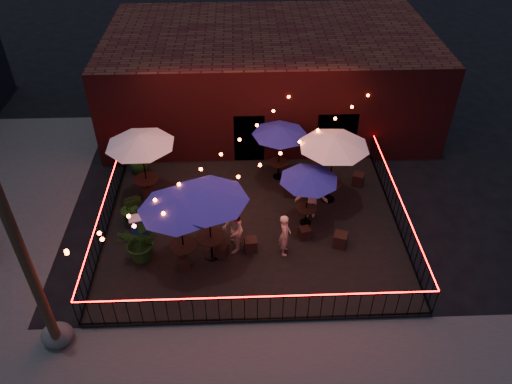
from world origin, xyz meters
TOP-DOWN VIEW (x-y plane):
  - ground at (0.00, 0.00)m, footprint 110.00×110.00m
  - patio at (0.00, 2.00)m, footprint 10.00×8.00m
  - sidewalk at (0.00, -3.25)m, footprint 18.00×2.50m
  - brick_building at (1.00, 9.99)m, footprint 14.00×8.00m
  - utility_pole at (-5.40, -2.60)m, footprint 0.26×0.26m
  - fence_front at (0.00, -2.00)m, footprint 10.00×0.04m
  - fence_left at (-5.00, 2.00)m, footprint 0.04×8.00m
  - fence_right at (5.00, 2.00)m, footprint 0.04×8.00m
  - festoon_lights at (-1.01, 1.70)m, footprint 10.02×8.72m
  - cafe_table_0 at (-2.20, 0.32)m, footprint 2.48×2.48m
  - cafe_table_1 at (-3.80, 3.76)m, footprint 3.19×3.19m
  - cafe_table_2 at (-1.36, 0.61)m, footprint 2.54×2.54m
  - cafe_table_3 at (1.10, 4.80)m, footprint 2.21×2.21m
  - cafe_table_4 at (1.85, 2.09)m, footprint 2.31×2.31m
  - cafe_table_5 at (2.83, 3.35)m, footprint 3.28×3.28m
  - bistro_chair_0 at (-3.72, 0.77)m, footprint 0.51×0.51m
  - bistro_chair_1 at (-2.21, 0.09)m, footprint 0.40×0.40m
  - bistro_chair_2 at (-3.85, 3.73)m, footprint 0.50×0.50m
  - bistro_chair_3 at (-2.67, 3.76)m, footprint 0.41×0.41m
  - bistro_chair_4 at (-1.05, 0.60)m, footprint 0.48×0.48m
  - bistro_chair_5 at (-0.10, 0.83)m, footprint 0.43×0.43m
  - bistro_chair_6 at (-0.90, 3.65)m, footprint 0.44×0.44m
  - bistro_chair_7 at (1.46, 3.67)m, footprint 0.53×0.53m
  - bistro_chair_8 at (1.72, 1.34)m, footprint 0.43×0.43m
  - bistro_chair_9 at (2.85, 0.92)m, footprint 0.55×0.55m
  - bistro_chair_10 at (2.52, 4.40)m, footprint 0.46×0.46m
  - bistro_chair_11 at (4.11, 4.21)m, footprint 0.53×0.53m
  - patron_a at (0.98, 0.69)m, footprint 0.40×0.58m
  - patron_b at (-0.68, 0.89)m, footprint 0.67×0.86m
  - patron_c at (2.07, 2.49)m, footprint 1.20×0.76m
  - potted_shrub_a at (-3.54, 0.58)m, footprint 1.65×1.56m
  - potted_shrub_b at (-4.11, 2.26)m, footprint 0.86×0.73m
  - potted_shrub_c at (-4.35, 5.40)m, footprint 0.89×0.89m
  - cooler at (-3.85, 1.73)m, footprint 0.65×0.54m
  - boulder at (-5.46, -2.42)m, footprint 0.94×0.82m

SIDE VIEW (x-z plane):
  - ground at x=0.00m, z-range 0.00..0.00m
  - sidewalk at x=0.00m, z-range 0.00..0.05m
  - patio at x=0.00m, z-range 0.00..0.15m
  - boulder at x=-5.46m, z-range 0.00..0.69m
  - bistro_chair_1 at x=-2.21m, z-range 0.15..0.55m
  - bistro_chair_8 at x=1.72m, z-range 0.15..0.56m
  - bistro_chair_6 at x=-0.90m, z-range 0.15..0.56m
  - bistro_chair_3 at x=-2.67m, z-range 0.15..0.57m
  - bistro_chair_4 at x=-1.05m, z-range 0.15..0.59m
  - bistro_chair_2 at x=-3.85m, z-range 0.15..0.60m
  - bistro_chair_10 at x=2.52m, z-range 0.15..0.61m
  - bistro_chair_5 at x=-0.10m, z-range 0.15..0.62m
  - bistro_chair_11 at x=4.11m, z-range 0.15..0.63m
  - bistro_chair_0 at x=-3.72m, z-range 0.15..0.65m
  - bistro_chair_9 at x=2.85m, z-range 0.15..0.65m
  - bistro_chair_7 at x=1.46m, z-range 0.15..0.66m
  - cooler at x=-3.85m, z-range 0.16..0.90m
  - fence_front at x=0.00m, z-range 0.14..1.18m
  - fence_left at x=-5.00m, z-range 0.14..1.18m
  - fence_right at x=5.00m, z-range 0.14..1.18m
  - potted_shrub_b at x=-4.11m, z-range 0.15..1.57m
  - potted_shrub_c at x=-4.35m, z-range 0.15..1.58m
  - potted_shrub_a at x=-3.54m, z-range 0.15..1.61m
  - patron_a at x=0.98m, z-range 0.15..1.69m
  - patron_b at x=-0.68m, z-range 0.15..1.91m
  - patron_c at x=2.07m, z-range 0.15..1.91m
  - brick_building at x=1.00m, z-range 0.00..4.00m
  - cafe_table_4 at x=1.85m, z-range 1.05..3.22m
  - cafe_table_3 at x=1.10m, z-range 1.09..3.37m
  - festoon_lights at x=-1.01m, z-range 1.86..3.18m
  - cafe_table_0 at x=-2.20m, z-range 1.24..3.89m
  - cafe_table_1 at x=-3.80m, z-range 1.25..3.92m
  - cafe_table_5 at x=2.83m, z-range 1.27..3.99m
  - cafe_table_2 at x=-1.36m, z-range 1.28..4.02m
  - utility_pole at x=-5.40m, z-range 0.00..8.00m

